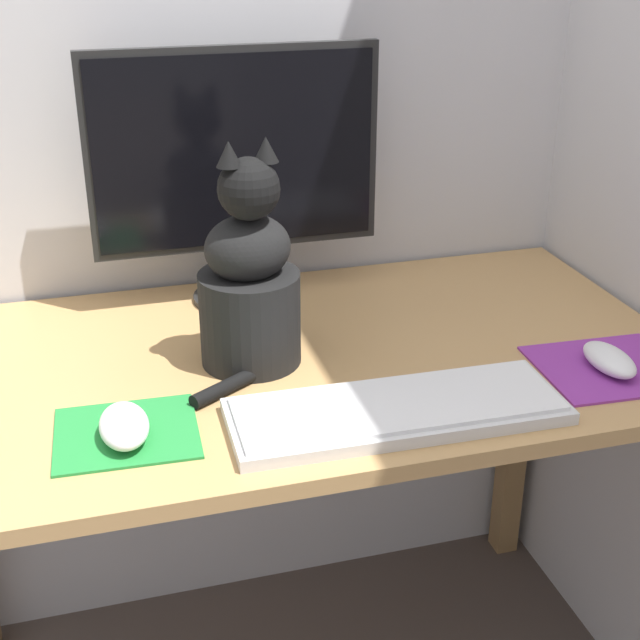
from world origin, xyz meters
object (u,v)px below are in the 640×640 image
object	(u,v)px
monitor	(235,165)
computer_mouse_right	(609,360)
keyboard	(397,410)
cat	(249,284)
computer_mouse_left	(124,426)

from	to	relation	value
monitor	computer_mouse_right	distance (m)	0.68
monitor	computer_mouse_right	size ratio (longest dim) A/B	4.38
keyboard	cat	distance (m)	0.30
computer_mouse_left	computer_mouse_right	size ratio (longest dim) A/B	0.99
computer_mouse_left	computer_mouse_right	bearing A→B (deg)	-0.21
monitor	keyboard	xyz separation A→B (m)	(0.13, -0.46, -0.24)
monitor	computer_mouse_right	world-z (taller)	monitor
cat	computer_mouse_right	bearing A→B (deg)	-31.17
monitor	cat	distance (m)	0.27
computer_mouse_left	computer_mouse_right	world-z (taller)	computer_mouse_left
computer_mouse_left	computer_mouse_right	xyz separation A→B (m)	(0.72, -0.00, -0.00)
computer_mouse_left	cat	distance (m)	0.30
monitor	cat	world-z (taller)	monitor
keyboard	computer_mouse_right	bearing A→B (deg)	7.43
monitor	computer_mouse_left	world-z (taller)	monitor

